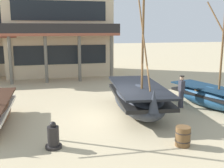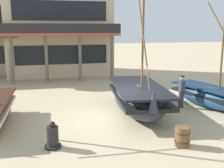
% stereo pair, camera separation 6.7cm
% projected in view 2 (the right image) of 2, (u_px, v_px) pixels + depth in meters
% --- Properties ---
extents(ground_plane, '(120.00, 120.00, 0.00)m').
position_uv_depth(ground_plane, '(117.00, 118.00, 12.59)').
color(ground_plane, tan).
extents(fishing_boat_centre_large, '(2.79, 5.67, 6.13)m').
position_uv_depth(fishing_boat_centre_large, '(138.00, 98.00, 13.23)').
color(fishing_boat_centre_large, '#2D333D').
rests_on(fishing_boat_centre_large, ground).
extents(fishing_boat_far_right, '(2.59, 4.65, 5.74)m').
position_uv_depth(fishing_boat_far_right, '(210.00, 96.00, 14.19)').
color(fishing_boat_far_right, '#23517A').
rests_on(fishing_boat_far_right, ground).
extents(fisherman_by_hull, '(0.26, 0.37, 1.68)m').
position_uv_depth(fisherman_by_hull, '(181.00, 92.00, 14.09)').
color(fisherman_by_hull, '#33333D').
rests_on(fisherman_by_hull, ground).
extents(capstan_winch, '(0.57, 0.57, 0.95)m').
position_uv_depth(capstan_winch, '(53.00, 137.00, 9.40)').
color(capstan_winch, black).
rests_on(capstan_winch, ground).
extents(wooden_barrel, '(0.56, 0.56, 0.70)m').
position_uv_depth(wooden_barrel, '(182.00, 136.00, 9.55)').
color(wooden_barrel, brown).
rests_on(wooden_barrel, ground).
extents(harbor_building_main, '(9.11, 7.32, 7.26)m').
position_uv_depth(harbor_building_main, '(60.00, 33.00, 24.35)').
color(harbor_building_main, beige).
rests_on(harbor_building_main, ground).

